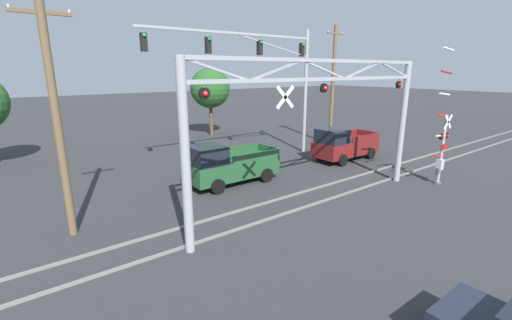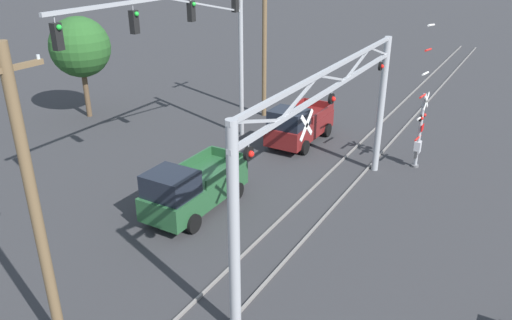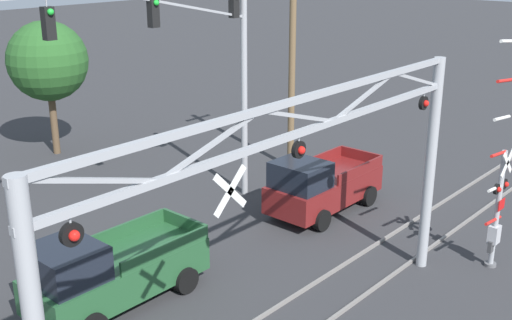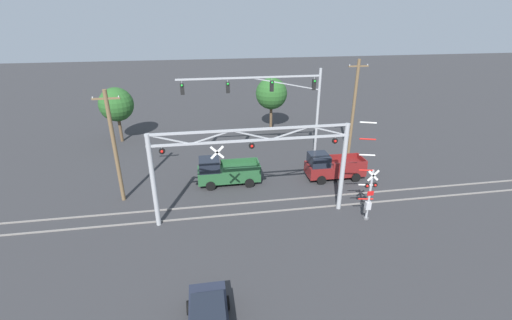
{
  "view_description": "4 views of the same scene",
  "coord_description": "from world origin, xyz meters",
  "px_view_note": "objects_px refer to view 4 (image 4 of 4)",
  "views": [
    {
      "loc": [
        -10.77,
        7.27,
        5.92
      ],
      "look_at": [
        -0.96,
        20.18,
        1.63
      ],
      "focal_mm": 24.0,
      "sensor_mm": 36.0,
      "label": 1
    },
    {
      "loc": [
        -15.48,
        10.85,
        10.19
      ],
      "look_at": [
        -0.42,
        19.62,
        2.46
      ],
      "focal_mm": 35.0,
      "sensor_mm": 36.0,
      "label": 2
    },
    {
      "loc": [
        -10.18,
        9.09,
        9.31
      ],
      "look_at": [
        1.78,
        19.65,
        3.9
      ],
      "focal_mm": 45.0,
      "sensor_mm": 36.0,
      "label": 3
    },
    {
      "loc": [
        -2.98,
        -2.95,
        13.04
      ],
      "look_at": [
        0.31,
        17.14,
        4.09
      ],
      "focal_mm": 24.0,
      "sensor_mm": 36.0,
      "label": 4
    }
  ],
  "objects_px": {
    "crossing_signal_mast": "(369,191)",
    "utility_pole_right": "(353,110)",
    "background_tree_far_left_verge": "(271,94)",
    "pickup_truck_following": "(332,167)",
    "background_tree_beyond_span": "(116,105)",
    "pickup_truck_lead": "(225,172)",
    "crossing_gantry": "(252,162)",
    "utility_pole_left": "(114,146)",
    "traffic_signal_span": "(284,100)"
  },
  "relations": [
    {
      "from": "utility_pole_right",
      "to": "crossing_gantry",
      "type": "bearing_deg",
      "value": -141.11
    },
    {
      "from": "crossing_signal_mast",
      "to": "utility_pole_left",
      "type": "bearing_deg",
      "value": 162.14
    },
    {
      "from": "background_tree_beyond_span",
      "to": "background_tree_far_left_verge",
      "type": "height_order",
      "value": "background_tree_far_left_verge"
    },
    {
      "from": "utility_pole_right",
      "to": "background_tree_beyond_span",
      "type": "xyz_separation_m",
      "value": [
        -22.33,
        8.21,
        -0.71
      ]
    },
    {
      "from": "utility_pole_left",
      "to": "utility_pole_right",
      "type": "bearing_deg",
      "value": 13.76
    },
    {
      "from": "crossing_gantry",
      "to": "pickup_truck_following",
      "type": "bearing_deg",
      "value": 32.13
    },
    {
      "from": "background_tree_beyond_span",
      "to": "crossing_signal_mast",
      "type": "bearing_deg",
      "value": -43.89
    },
    {
      "from": "pickup_truck_lead",
      "to": "background_tree_beyond_span",
      "type": "relative_size",
      "value": 0.86
    },
    {
      "from": "crossing_gantry",
      "to": "pickup_truck_lead",
      "type": "xyz_separation_m",
      "value": [
        -1.4,
        5.14,
        -3.05
      ]
    },
    {
      "from": "background_tree_beyond_span",
      "to": "pickup_truck_lead",
      "type": "bearing_deg",
      "value": -48.69
    },
    {
      "from": "crossing_signal_mast",
      "to": "utility_pole_right",
      "type": "xyz_separation_m",
      "value": [
        3.17,
        10.22,
        2.6
      ]
    },
    {
      "from": "background_tree_beyond_span",
      "to": "background_tree_far_left_verge",
      "type": "bearing_deg",
      "value": 4.06
    },
    {
      "from": "background_tree_far_left_verge",
      "to": "utility_pole_left",
      "type": "bearing_deg",
      "value": -134.82
    },
    {
      "from": "background_tree_beyond_span",
      "to": "background_tree_far_left_verge",
      "type": "relative_size",
      "value": 0.95
    },
    {
      "from": "utility_pole_right",
      "to": "background_tree_beyond_span",
      "type": "distance_m",
      "value": 23.8
    },
    {
      "from": "utility_pole_right",
      "to": "background_tree_far_left_verge",
      "type": "height_order",
      "value": "utility_pole_right"
    },
    {
      "from": "crossing_gantry",
      "to": "traffic_signal_span",
      "type": "distance_m",
      "value": 9.15
    },
    {
      "from": "pickup_truck_lead",
      "to": "utility_pole_left",
      "type": "height_order",
      "value": "utility_pole_left"
    },
    {
      "from": "pickup_truck_following",
      "to": "utility_pole_right",
      "type": "xyz_separation_m",
      "value": [
        3.19,
        3.91,
        3.7
      ]
    },
    {
      "from": "crossing_signal_mast",
      "to": "pickup_truck_lead",
      "type": "distance_m",
      "value": 11.22
    },
    {
      "from": "crossing_gantry",
      "to": "utility_pole_right",
      "type": "relative_size",
      "value": 1.4
    },
    {
      "from": "utility_pole_right",
      "to": "pickup_truck_lead",
      "type": "bearing_deg",
      "value": -163.98
    },
    {
      "from": "crossing_gantry",
      "to": "utility_pole_left",
      "type": "bearing_deg",
      "value": 157.69
    },
    {
      "from": "crossing_gantry",
      "to": "utility_pole_right",
      "type": "bearing_deg",
      "value": 38.89
    },
    {
      "from": "utility_pole_left",
      "to": "background_tree_beyond_span",
      "type": "relative_size",
      "value": 1.43
    },
    {
      "from": "pickup_truck_following",
      "to": "background_tree_beyond_span",
      "type": "distance_m",
      "value": 22.86
    },
    {
      "from": "utility_pole_left",
      "to": "crossing_signal_mast",
      "type": "bearing_deg",
      "value": -17.86
    },
    {
      "from": "pickup_truck_following",
      "to": "background_tree_far_left_verge",
      "type": "relative_size",
      "value": 0.78
    },
    {
      "from": "crossing_gantry",
      "to": "traffic_signal_span",
      "type": "bearing_deg",
      "value": 63.66
    },
    {
      "from": "traffic_signal_span",
      "to": "crossing_signal_mast",
      "type": "bearing_deg",
      "value": -69.82
    },
    {
      "from": "crossing_gantry",
      "to": "utility_pole_right",
      "type": "distance_m",
      "value": 13.72
    },
    {
      "from": "background_tree_far_left_verge",
      "to": "pickup_truck_lead",
      "type": "bearing_deg",
      "value": -116.48
    },
    {
      "from": "crossing_gantry",
      "to": "utility_pole_right",
      "type": "height_order",
      "value": "utility_pole_right"
    },
    {
      "from": "crossing_gantry",
      "to": "traffic_signal_span",
      "type": "height_order",
      "value": "traffic_signal_span"
    },
    {
      "from": "crossing_gantry",
      "to": "pickup_truck_following",
      "type": "xyz_separation_m",
      "value": [
        7.49,
        4.7,
        -3.05
      ]
    },
    {
      "from": "crossing_signal_mast",
      "to": "traffic_signal_span",
      "type": "relative_size",
      "value": 0.58
    },
    {
      "from": "pickup_truck_following",
      "to": "background_tree_beyond_span",
      "type": "bearing_deg",
      "value": 147.66
    },
    {
      "from": "traffic_signal_span",
      "to": "background_tree_beyond_span",
      "type": "height_order",
      "value": "traffic_signal_span"
    },
    {
      "from": "crossing_gantry",
      "to": "background_tree_far_left_verge",
      "type": "distance_m",
      "value": 18.69
    },
    {
      "from": "pickup_truck_lead",
      "to": "utility_pole_left",
      "type": "relative_size",
      "value": 0.6
    },
    {
      "from": "traffic_signal_span",
      "to": "pickup_truck_lead",
      "type": "height_order",
      "value": "traffic_signal_span"
    },
    {
      "from": "crossing_gantry",
      "to": "pickup_truck_following",
      "type": "height_order",
      "value": "crossing_gantry"
    },
    {
      "from": "traffic_signal_span",
      "to": "pickup_truck_following",
      "type": "distance_m",
      "value": 6.97
    },
    {
      "from": "crossing_signal_mast",
      "to": "background_tree_far_left_verge",
      "type": "xyz_separation_m",
      "value": [
        -2.49,
        19.62,
        2.16
      ]
    },
    {
      "from": "pickup_truck_lead",
      "to": "pickup_truck_following",
      "type": "height_order",
      "value": "same"
    },
    {
      "from": "utility_pole_left",
      "to": "utility_pole_right",
      "type": "relative_size",
      "value": 0.9
    },
    {
      "from": "traffic_signal_span",
      "to": "pickup_truck_following",
      "type": "height_order",
      "value": "traffic_signal_span"
    },
    {
      "from": "background_tree_far_left_verge",
      "to": "pickup_truck_following",
      "type": "bearing_deg",
      "value": -79.46
    },
    {
      "from": "utility_pole_right",
      "to": "background_tree_far_left_verge",
      "type": "relative_size",
      "value": 1.5
    },
    {
      "from": "traffic_signal_span",
      "to": "pickup_truck_lead",
      "type": "relative_size",
      "value": 2.43
    }
  ]
}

